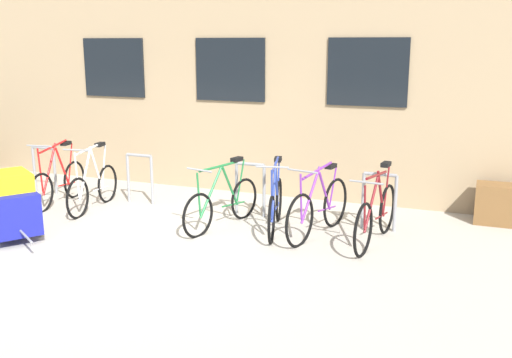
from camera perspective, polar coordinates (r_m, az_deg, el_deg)
ground_plane at (r=8.04m, az=-11.62°, el=-6.42°), size 42.00×42.00×0.00m
storefront_building at (r=13.27m, az=2.98°, el=16.09°), size 28.00×6.14×6.68m
bike_rack at (r=9.53m, az=-6.15°, el=0.00°), size 6.51×0.05×0.85m
bicycle_red at (r=10.34m, az=-18.67°, el=-0.29°), size 0.44×1.64×1.10m
bicycle_white at (r=9.85m, az=-15.56°, el=-0.71°), size 0.44×1.62×1.09m
bicycle_blue at (r=8.42m, az=1.90°, el=-2.54°), size 0.55×1.68×1.07m
bicycle_green at (r=8.61m, az=-3.29°, el=-2.30°), size 0.56×1.70×1.00m
bicycle_maroon at (r=8.05m, az=11.60°, el=-3.45°), size 0.44×1.79×1.07m
bicycle_purple at (r=8.25m, az=6.11°, el=-2.82°), size 0.53×1.77×1.05m
bike_trailer at (r=8.74m, az=-22.78°, el=-2.32°), size 1.38×1.07×0.94m
planter_box at (r=9.48m, az=22.62°, el=-2.28°), size 0.70×0.44×0.60m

